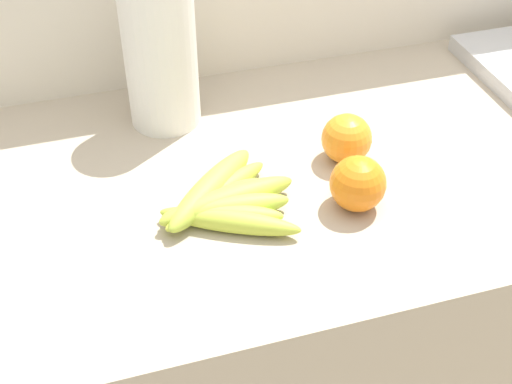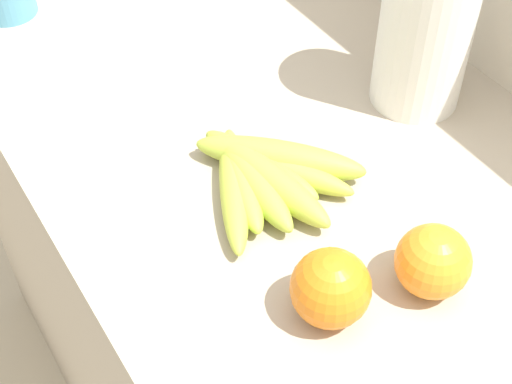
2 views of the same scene
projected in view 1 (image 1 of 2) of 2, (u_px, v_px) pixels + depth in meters
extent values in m
cube|color=#ADA08C|center=(347.00, 328.00, 1.39)|extent=(1.93, 0.62, 0.86)
cube|color=silver|center=(295.00, 143.00, 1.50)|extent=(2.33, 0.06, 1.30)
ellipsoid|color=#B6C93F|center=(230.00, 221.00, 0.97)|extent=(0.19, 0.12, 0.03)
ellipsoid|color=#B0D03F|center=(223.00, 216.00, 0.97)|extent=(0.17, 0.08, 0.03)
ellipsoid|color=#AAC33F|center=(226.00, 209.00, 0.98)|extent=(0.19, 0.05, 0.04)
ellipsoid|color=#B2C73F|center=(228.00, 201.00, 0.99)|extent=(0.21, 0.08, 0.04)
ellipsoid|color=#AACF3F|center=(216.00, 202.00, 1.00)|extent=(0.16, 0.09, 0.04)
ellipsoid|color=#B8C53F|center=(217.00, 195.00, 1.01)|extent=(0.19, 0.13, 0.03)
ellipsoid|color=#ACC63F|center=(211.00, 189.00, 1.01)|extent=(0.18, 0.17, 0.04)
sphere|color=orange|center=(358.00, 184.00, 0.99)|extent=(0.08, 0.08, 0.08)
sphere|color=orange|center=(348.00, 140.00, 1.07)|extent=(0.08, 0.08, 0.08)
cylinder|color=white|center=(160.00, 53.00, 1.11)|extent=(0.12, 0.12, 0.25)
cylinder|color=gray|center=(159.00, 44.00, 1.10)|extent=(0.02, 0.02, 0.28)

